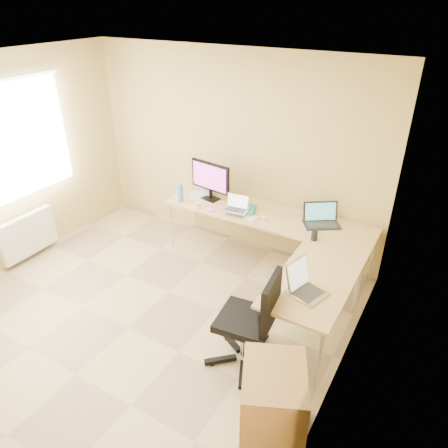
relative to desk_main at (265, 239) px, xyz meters
The scene contains 24 objects.
floor 2.02m from the desk_main, 111.40° to the right, with size 4.50×4.50×0.00m, color tan.
ceiling 2.99m from the desk_main, 111.40° to the right, with size 4.50×4.50×0.00m, color white.
wall_back 1.25m from the desk_main, 151.11° to the left, with size 4.50×4.50×0.00m, color tan.
wall_right 2.49m from the desk_main, 53.38° to the right, with size 4.50×4.50×0.00m, color tan.
desk_main is the anchor object (origin of this frame).
desk_return 1.40m from the desk_main, 45.73° to the right, with size 0.70×1.30×0.73m, color tan.
monitor 1.04m from the desk_main, behind, with size 0.60×0.19×0.52m, color black.
book_stack 0.47m from the desk_main, 164.29° to the right, with size 0.21×0.28×0.05m, color #238A75.
laptop_center 0.64m from the desk_main, 150.61° to the right, with size 0.30×0.23×0.19m, color #ACAEB8.
laptop_black 0.84m from the desk_main, ahead, with size 0.41×0.30×0.26m, color black.
keyboard 0.47m from the desk_main, 149.75° to the right, with size 0.43×0.12×0.02m, color white.
mouse 0.40m from the desk_main, 81.94° to the right, with size 0.09×0.06×0.03m, color silver.
mug 0.97m from the desk_main, 160.18° to the right, with size 0.09×0.09×0.08m, color white.
cd_stack 0.80m from the desk_main, 156.97° to the right, with size 0.11×0.11×0.03m, color silver.
water_bottle 1.25m from the desk_main, 167.59° to the right, with size 0.07×0.07×0.25m, color #527DBC.
papers 1.10m from the desk_main, behind, with size 0.23×0.32×0.01m, color silver.
white_box 1.07m from the desk_main, behind, with size 0.19×0.14×0.07m, color white.
desk_fan 1.05m from the desk_main, 167.49° to the left, with size 0.20×0.20×0.26m, color white.
black_cup 0.88m from the desk_main, 22.52° to the right, with size 0.07×0.07×0.12m, color black.
laptop_return 1.66m from the desk_main, 51.39° to the right, with size 0.29×0.37×0.25m, color #BCBCBE.
office_chair 1.70m from the desk_main, 71.24° to the right, with size 0.62×0.62×1.04m, color black.
cabinet 2.51m from the desk_main, 63.40° to the right, with size 0.46×0.57×0.79m, color #995825.
radiator 3.11m from the desk_main, 152.24° to the right, with size 0.09×0.80×0.55m, color white.
window 3.35m from the desk_main, 152.41° to the right, with size 0.10×1.80×1.40m, color white.
Camera 1 is at (2.60, -2.41, 3.14)m, focal length 33.73 mm.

